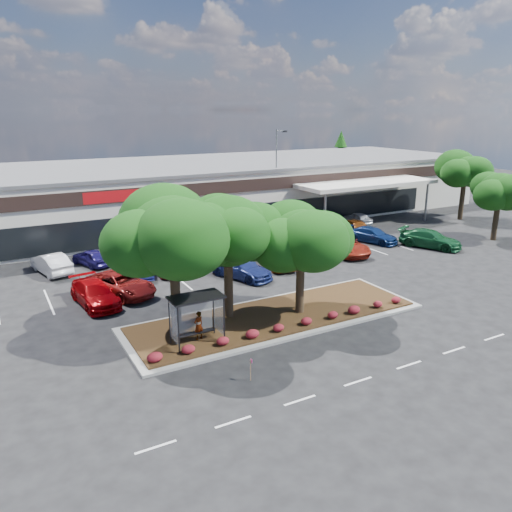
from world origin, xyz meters
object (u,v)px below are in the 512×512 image
light_pole (277,185)px  car_0 (95,294)px  survey_stake (251,367)px  car_1 (138,267)px

light_pole → car_0: 25.80m
light_pole → survey_stake: bearing=-123.3°
light_pole → car_1: bearing=-152.5°
light_pole → survey_stake: size_ratio=9.39×
survey_stake → car_1: size_ratio=0.25×
survey_stake → car_0: bearing=108.1°
light_pole → car_1: 20.22m
survey_stake → car_1: 17.33m
survey_stake → car_1: car_1 is taller
car_0 → car_1: bearing=39.7°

